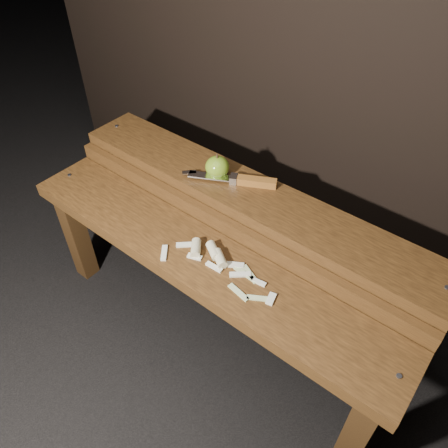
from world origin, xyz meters
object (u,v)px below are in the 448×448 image
Objects in this scene: bench_rear_tier at (246,214)px; knife at (244,180)px; bench_front_tier at (197,273)px; apple at (217,167)px.

knife is (-0.03, 0.02, 0.10)m from bench_rear_tier.
bench_front_tier is 4.63× the size of knife.
bench_rear_tier is 0.10m from knife.
apple is at bearing 116.08° from bench_front_tier.
knife is at bearing 96.39° from bench_front_tier.
bench_front_tier is 0.30m from knife.
knife is (0.09, 0.02, -0.02)m from apple.
bench_rear_tier is at bearing 90.00° from bench_front_tier.
apple is 0.09m from knife.
knife reaches higher than bench_rear_tier.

